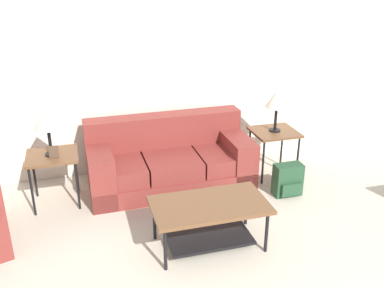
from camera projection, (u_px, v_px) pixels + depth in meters
name	position (u px, v px, depth m)	size (l,w,h in m)	color
wall_back	(180.00, 69.00, 5.40)	(8.95, 0.06, 2.60)	silver
couch	(169.00, 162.00, 5.21)	(1.95, 0.89, 0.82)	maroon
coffee_table	(209.00, 215.00, 4.02)	(1.09, 0.61, 0.46)	brown
side_table_left	(52.00, 160.00, 4.69)	(0.55, 0.51, 0.60)	brown
side_table_right	(274.00, 135.00, 5.37)	(0.55, 0.51, 0.60)	brown
table_lamp_left	(47.00, 119.00, 4.51)	(0.29, 0.29, 0.53)	black
table_lamp_right	(277.00, 99.00, 5.19)	(0.29, 0.29, 0.53)	black
backpack	(288.00, 180.00, 5.00)	(0.33, 0.25, 0.39)	#23472D
picture_frame	(54.00, 152.00, 4.58)	(0.10, 0.04, 0.13)	#4C3828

